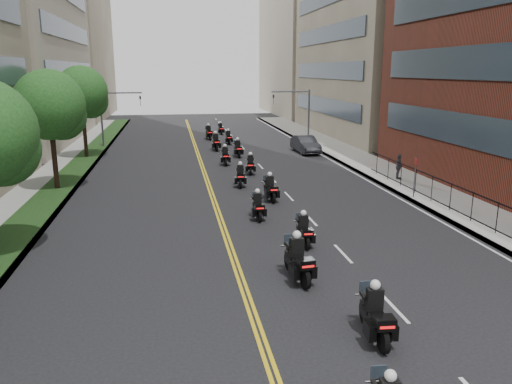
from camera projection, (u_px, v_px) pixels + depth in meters
sidewalk_right at (389, 174)px, 36.93m from camera, size 4.00×90.00×0.15m
sidewalk_left at (48, 186)px, 33.04m from camera, size 4.00×90.00×0.15m
grass_strip at (61, 184)px, 33.14m from camera, size 2.00×90.00×0.04m
building_right_tan at (390, 3)px, 56.93m from camera, size 15.11×28.00×30.00m
building_right_far at (316, 37)px, 86.13m from camera, size 15.00×28.00×26.00m
building_left_far at (51, 35)px, 79.07m from camera, size 16.00×28.00×26.00m
iron_fence at (484, 212)px, 24.12m from camera, size 0.05×28.00×1.50m
street_trees at (29, 118)px, 25.86m from camera, size 4.40×38.40×7.98m
traffic_signal_right at (300, 108)px, 51.94m from camera, size 4.09×0.20×5.60m
traffic_signal_left at (111, 111)px, 48.85m from camera, size 4.09×0.20×5.60m
motorcycle_1 at (375, 316)px, 14.33m from camera, size 0.61×2.39×1.76m
motorcycle_2 at (298, 261)px, 18.35m from camera, size 0.71×2.53×1.87m
motorcycle_3 at (304, 231)px, 22.10m from camera, size 0.50×2.13×1.57m
motorcycle_4 at (258, 207)px, 26.02m from camera, size 0.50×2.14×1.58m
motorcycle_5 at (270, 189)px, 29.64m from camera, size 0.56×2.32×1.71m
motorcycle_6 at (240, 177)px, 33.27m from camera, size 0.64×2.25×1.66m
motorcycle_7 at (250, 165)px, 37.24m from camera, size 0.67×2.20×1.63m
motorcycle_8 at (225, 157)px, 40.85m from camera, size 0.55×2.29×1.69m
motorcycle_9 at (238, 149)px, 44.50m from camera, size 0.55×2.35×1.74m
motorcycle_10 at (216, 143)px, 48.12m from camera, size 0.59×2.52×1.86m
motorcycle_11 at (228, 138)px, 52.16m from camera, size 0.51×2.20×1.62m
motorcycle_12 at (209, 133)px, 55.66m from camera, size 0.69×2.41×1.78m
motorcycle_13 at (221, 129)px, 59.94m from camera, size 0.53×2.15×1.58m
parked_sedan at (305, 144)px, 46.70m from camera, size 1.91×4.85×1.57m
pedestrian_c at (399, 167)px, 34.68m from camera, size 0.62×1.10×1.78m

